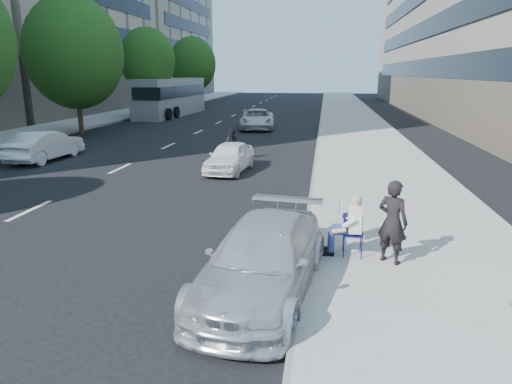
% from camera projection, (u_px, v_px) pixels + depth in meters
% --- Properties ---
extents(ground, '(160.00, 160.00, 0.00)m').
position_uv_depth(ground, '(239.00, 249.00, 10.26)').
color(ground, black).
rests_on(ground, ground).
extents(near_sidewalk, '(5.00, 120.00, 0.15)m').
position_uv_depth(near_sidewalk, '(359.00, 134.00, 28.79)').
color(near_sidewalk, '#9A9890').
rests_on(near_sidewalk, ground).
extents(far_sidewalk, '(4.50, 120.00, 0.15)m').
position_uv_depth(far_sidewalk, '(56.00, 128.00, 31.77)').
color(far_sidewalk, '#9A9890').
rests_on(far_sidewalk, ground).
extents(far_bldg_north, '(22.00, 28.00, 28.00)m').
position_uv_depth(far_bldg_north, '(121.00, 4.00, 70.29)').
color(far_bldg_north, '#C6B394').
rests_on(far_bldg_north, ground).
extents(tree_far_c, '(6.00, 6.00, 8.47)m').
position_uv_depth(tree_far_c, '(74.00, 53.00, 28.16)').
color(tree_far_c, '#382616').
rests_on(tree_far_c, ground).
extents(tree_far_d, '(4.80, 4.80, 7.65)m').
position_uv_depth(tree_far_d, '(147.00, 60.00, 39.67)').
color(tree_far_d, '#382616').
rests_on(tree_far_d, ground).
extents(tree_far_e, '(5.40, 5.40, 7.89)m').
position_uv_depth(tree_far_e, '(193.00, 64.00, 53.09)').
color(tree_far_e, '#382616').
rests_on(tree_far_e, ground).
extents(seated_protester, '(0.83, 1.12, 1.31)m').
position_uv_depth(seated_protester, '(348.00, 221.00, 9.41)').
color(seated_protester, '#161459').
rests_on(seated_protester, near_sidewalk).
extents(pedestrian_woman, '(0.74, 0.68, 1.69)m').
position_uv_depth(pedestrian_woman, '(393.00, 222.00, 8.99)').
color(pedestrian_woman, black).
rests_on(pedestrian_woman, near_sidewalk).
extents(parked_sedan, '(2.36, 4.63, 1.29)m').
position_uv_depth(parked_sedan, '(263.00, 260.00, 8.07)').
color(parked_sedan, silver).
rests_on(parked_sedan, ground).
extents(white_sedan_near, '(1.70, 3.58, 1.18)m').
position_uv_depth(white_sedan_near, '(230.00, 157.00, 18.14)').
color(white_sedan_near, white).
rests_on(white_sedan_near, ground).
extents(white_sedan_mid, '(1.60, 4.13, 1.34)m').
position_uv_depth(white_sedan_mid, '(45.00, 145.00, 20.45)').
color(white_sedan_mid, white).
rests_on(white_sedan_mid, ground).
extents(white_sedan_far, '(2.85, 5.16, 1.37)m').
position_uv_depth(white_sedan_far, '(257.00, 119.00, 31.78)').
color(white_sedan_far, silver).
rests_on(white_sedan_far, ground).
extents(motorcycle, '(0.73, 2.05, 1.42)m').
position_uv_depth(motorcycle, '(233.00, 146.00, 20.55)').
color(motorcycle, black).
rests_on(motorcycle, ground).
extents(bus, '(3.10, 12.15, 3.30)m').
position_uv_depth(bus, '(171.00, 97.00, 41.70)').
color(bus, gray).
rests_on(bus, ground).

